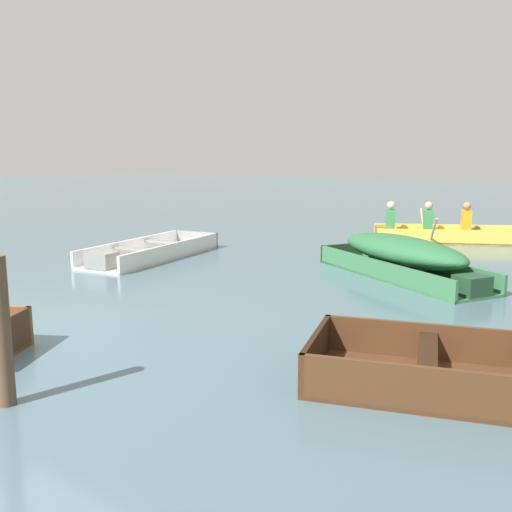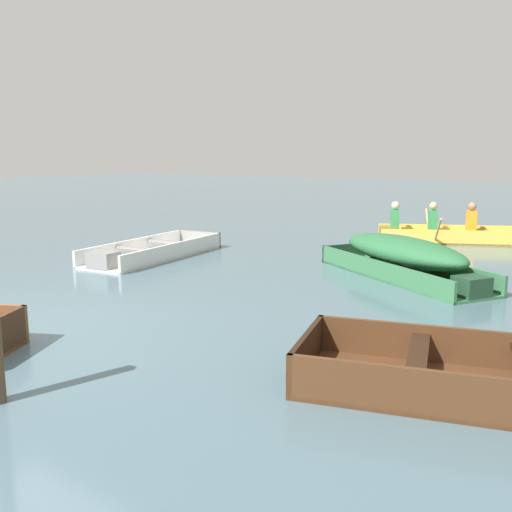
% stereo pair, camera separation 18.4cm
% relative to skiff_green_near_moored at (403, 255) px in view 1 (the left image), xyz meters
% --- Properties ---
extents(skiff_green_near_moored, '(3.32, 2.50, 0.66)m').
position_rel_skiff_green_near_moored_xyz_m(skiff_green_near_moored, '(0.00, 0.00, 0.00)').
color(skiff_green_near_moored, '#387047').
rests_on(skiff_green_near_moored, ground).
extents(skiff_white_mid_moored, '(1.45, 3.26, 0.31)m').
position_rel_skiff_green_near_moored_xyz_m(skiff_white_mid_moored, '(-4.56, -1.03, -0.27)').
color(skiff_white_mid_moored, white).
rests_on(skiff_white_mid_moored, ground).
extents(skiff_dark_varnish_far_moored, '(3.01, 1.94, 0.38)m').
position_rel_skiff_green_near_moored_xyz_m(skiff_dark_varnish_far_moored, '(2.21, -3.93, -0.24)').
color(skiff_dark_varnish_far_moored, '#4C2D19').
rests_on(skiff_dark_varnish_far_moored, ground).
extents(rowboat_yellow_with_crew, '(3.65, 2.55, 0.89)m').
position_rel_skiff_green_near_moored_xyz_m(rowboat_yellow_with_crew, '(-0.55, 4.31, -0.17)').
color(rowboat_yellow_with_crew, '#E5BC47').
rests_on(rowboat_yellow_with_crew, ground).
extents(mooring_post, '(0.14, 0.14, 1.19)m').
position_rel_skiff_green_near_moored_xyz_m(mooring_post, '(-0.95, -6.28, 0.22)').
color(mooring_post, brown).
rests_on(mooring_post, ground).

